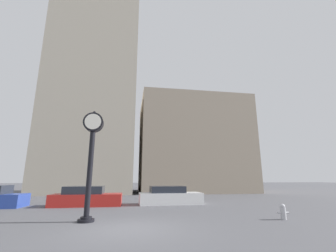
# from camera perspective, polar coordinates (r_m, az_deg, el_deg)

# --- Properties ---
(ground_plane) EXTENTS (200.00, 200.00, 0.00)m
(ground_plane) POSITION_cam_1_polar(r_m,az_deg,el_deg) (9.48, -9.99, -24.37)
(ground_plane) COLOR #515156
(building_tall_tower) EXTENTS (11.84, 12.00, 28.03)m
(building_tall_tower) POSITION_cam_1_polar(r_m,az_deg,el_deg) (35.89, -17.85, 7.23)
(building_tall_tower) COLOR #BCB29E
(building_tall_tower) RESTS_ON ground_plane
(building_storefront_row) EXTENTS (15.51, 12.00, 13.49)m
(building_storefront_row) POSITION_cam_1_polar(r_m,az_deg,el_deg) (34.86, 5.93, -5.11)
(building_storefront_row) COLOR gray
(building_storefront_row) RESTS_ON ground_plane
(street_clock) EXTENTS (0.93, 0.73, 5.11)m
(street_clock) POSITION_cam_1_polar(r_m,az_deg,el_deg) (11.29, -18.85, -5.73)
(street_clock) COLOR black
(street_clock) RESTS_ON ground_plane
(car_red) EXTENTS (4.78, 1.94, 1.34)m
(car_red) POSITION_cam_1_polar(r_m,az_deg,el_deg) (17.60, -20.00, -16.69)
(car_red) COLOR red
(car_red) RESTS_ON ground_plane
(car_white) EXTENTS (4.67, 2.00, 1.32)m
(car_white) POSITION_cam_1_polar(r_m,az_deg,el_deg) (17.73, 0.44, -17.44)
(car_white) COLOR silver
(car_white) RESTS_ON ground_plane
(fire_hydrant_near) EXTENTS (0.57, 0.25, 0.70)m
(fire_hydrant_near) POSITION_cam_1_polar(r_m,az_deg,el_deg) (12.52, 27.19, -18.76)
(fire_hydrant_near) COLOR #B7B7BC
(fire_hydrant_near) RESTS_ON ground_plane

